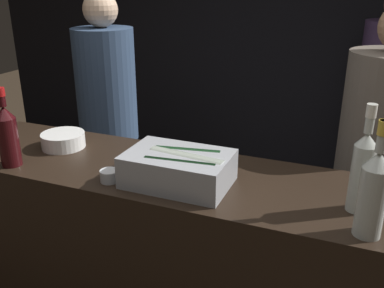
{
  "coord_description": "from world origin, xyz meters",
  "views": [
    {
      "loc": [
        0.59,
        -1.15,
        1.77
      ],
      "look_at": [
        0.0,
        0.3,
        1.16
      ],
      "focal_mm": 40.0,
      "sensor_mm": 36.0,
      "label": 1
    }
  ],
  "objects_px": {
    "red_wine_bottle_tall": "(7,134)",
    "person_blond_tee": "(108,114)",
    "white_wine_bottle": "(362,169)",
    "candle_votive": "(109,176)",
    "ice_bin_with_bottles": "(180,167)",
    "bowl_white": "(63,140)",
    "rose_wine_bottle": "(373,191)",
    "person_in_hoodie": "(380,168)"
  },
  "relations": [
    {
      "from": "red_wine_bottle_tall",
      "to": "person_blond_tee",
      "type": "xyz_separation_m",
      "value": [
        -0.2,
        1.03,
        -0.23
      ]
    },
    {
      "from": "white_wine_bottle",
      "to": "candle_votive",
      "type": "bearing_deg",
      "value": -171.78
    },
    {
      "from": "white_wine_bottle",
      "to": "ice_bin_with_bottles",
      "type": "bearing_deg",
      "value": -175.96
    },
    {
      "from": "bowl_white",
      "to": "red_wine_bottle_tall",
      "type": "relative_size",
      "value": 0.6
    },
    {
      "from": "ice_bin_with_bottles",
      "to": "bowl_white",
      "type": "relative_size",
      "value": 1.98
    },
    {
      "from": "bowl_white",
      "to": "white_wine_bottle",
      "type": "bearing_deg",
      "value": -4.37
    },
    {
      "from": "bowl_white",
      "to": "red_wine_bottle_tall",
      "type": "bearing_deg",
      "value": -106.27
    },
    {
      "from": "bowl_white",
      "to": "person_blond_tee",
      "type": "xyz_separation_m",
      "value": [
        -0.27,
        0.79,
        -0.13
      ]
    },
    {
      "from": "ice_bin_with_bottles",
      "to": "candle_votive",
      "type": "distance_m",
      "value": 0.27
    },
    {
      "from": "bowl_white",
      "to": "person_blond_tee",
      "type": "height_order",
      "value": "person_blond_tee"
    },
    {
      "from": "red_wine_bottle_tall",
      "to": "white_wine_bottle",
      "type": "height_order",
      "value": "white_wine_bottle"
    },
    {
      "from": "ice_bin_with_bottles",
      "to": "white_wine_bottle",
      "type": "distance_m",
      "value": 0.63
    },
    {
      "from": "candle_votive",
      "to": "red_wine_bottle_tall",
      "type": "height_order",
      "value": "red_wine_bottle_tall"
    },
    {
      "from": "bowl_white",
      "to": "candle_votive",
      "type": "relative_size",
      "value": 2.74
    },
    {
      "from": "candle_votive",
      "to": "red_wine_bottle_tall",
      "type": "distance_m",
      "value": 0.47
    },
    {
      "from": "bowl_white",
      "to": "white_wine_bottle",
      "type": "relative_size",
      "value": 0.53
    },
    {
      "from": "rose_wine_bottle",
      "to": "candle_votive",
      "type": "bearing_deg",
      "value": 178.94
    },
    {
      "from": "candle_votive",
      "to": "person_blond_tee",
      "type": "relative_size",
      "value": 0.04
    },
    {
      "from": "white_wine_bottle",
      "to": "bowl_white",
      "type": "bearing_deg",
      "value": 175.63
    },
    {
      "from": "candle_votive",
      "to": "white_wine_bottle",
      "type": "xyz_separation_m",
      "value": [
        0.89,
        0.13,
        0.13
      ]
    },
    {
      "from": "candle_votive",
      "to": "bowl_white",
      "type": "bearing_deg",
      "value": 149.91
    },
    {
      "from": "ice_bin_with_bottles",
      "to": "red_wine_bottle_tall",
      "type": "height_order",
      "value": "red_wine_bottle_tall"
    },
    {
      "from": "white_wine_bottle",
      "to": "person_in_hoodie",
      "type": "bearing_deg",
      "value": 82.13
    },
    {
      "from": "candle_votive",
      "to": "rose_wine_bottle",
      "type": "distance_m",
      "value": 0.93
    },
    {
      "from": "red_wine_bottle_tall",
      "to": "rose_wine_bottle",
      "type": "bearing_deg",
      "value": 0.15
    },
    {
      "from": "ice_bin_with_bottles",
      "to": "candle_votive",
      "type": "xyz_separation_m",
      "value": [
        -0.26,
        -0.08,
        -0.05
      ]
    },
    {
      "from": "person_in_hoodie",
      "to": "person_blond_tee",
      "type": "relative_size",
      "value": 0.99
    },
    {
      "from": "red_wine_bottle_tall",
      "to": "white_wine_bottle",
      "type": "distance_m",
      "value": 1.35
    },
    {
      "from": "candle_votive",
      "to": "red_wine_bottle_tall",
      "type": "bearing_deg",
      "value": -177.43
    },
    {
      "from": "candle_votive",
      "to": "red_wine_bottle_tall",
      "type": "xyz_separation_m",
      "value": [
        -0.46,
        -0.02,
        0.11
      ]
    },
    {
      "from": "ice_bin_with_bottles",
      "to": "person_in_hoodie",
      "type": "relative_size",
      "value": 0.23
    },
    {
      "from": "red_wine_bottle_tall",
      "to": "bowl_white",
      "type": "bearing_deg",
      "value": 73.73
    },
    {
      "from": "ice_bin_with_bottles",
      "to": "bowl_white",
      "type": "bearing_deg",
      "value": 167.63
    },
    {
      "from": "white_wine_bottle",
      "to": "person_in_hoodie",
      "type": "xyz_separation_m",
      "value": [
        0.09,
        0.66,
        -0.26
      ]
    },
    {
      "from": "red_wine_bottle_tall",
      "to": "white_wine_bottle",
      "type": "bearing_deg",
      "value": 6.3
    },
    {
      "from": "rose_wine_bottle",
      "to": "white_wine_bottle",
      "type": "relative_size",
      "value": 0.99
    },
    {
      "from": "ice_bin_with_bottles",
      "to": "bowl_white",
      "type": "xyz_separation_m",
      "value": [
        -0.65,
        0.14,
        -0.03
      ]
    },
    {
      "from": "ice_bin_with_bottles",
      "to": "candle_votive",
      "type": "relative_size",
      "value": 5.42
    },
    {
      "from": "bowl_white",
      "to": "person_in_hoodie",
      "type": "relative_size",
      "value": 0.12
    },
    {
      "from": "red_wine_bottle_tall",
      "to": "person_blond_tee",
      "type": "distance_m",
      "value": 1.08
    },
    {
      "from": "candle_votive",
      "to": "person_in_hoodie",
      "type": "xyz_separation_m",
      "value": [
        0.98,
        0.79,
        -0.13
      ]
    },
    {
      "from": "candle_votive",
      "to": "person_blond_tee",
      "type": "height_order",
      "value": "person_blond_tee"
    }
  ]
}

